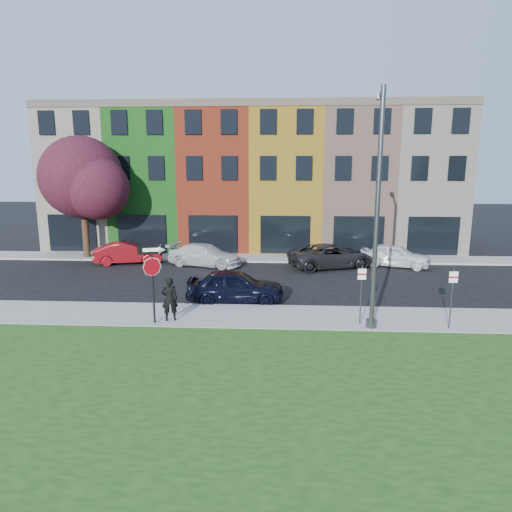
# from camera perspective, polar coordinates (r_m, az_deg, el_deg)

# --- Properties ---
(ground) EXTENTS (120.00, 120.00, 0.00)m
(ground) POSITION_cam_1_polar(r_m,az_deg,el_deg) (16.23, 3.99, -11.35)
(ground) COLOR black
(ground) RESTS_ON ground
(sidewalk_near) EXTENTS (40.00, 3.00, 0.12)m
(sidewalk_near) POSITION_cam_1_polar(r_m,az_deg,el_deg) (19.15, 9.93, -7.69)
(sidewalk_near) COLOR gray
(sidewalk_near) RESTS_ON ground
(sidewalk_far) EXTENTS (40.00, 2.40, 0.12)m
(sidewalk_far) POSITION_cam_1_polar(r_m,az_deg,el_deg) (30.72, -1.96, -0.23)
(sidewalk_far) COLOR gray
(sidewalk_far) RESTS_ON ground
(rowhouse_block) EXTENTS (30.00, 10.12, 10.00)m
(rowhouse_block) POSITION_cam_1_polar(r_m,az_deg,el_deg) (36.24, -0.33, 9.41)
(rowhouse_block) COLOR beige
(rowhouse_block) RESTS_ON ground
(stop_sign) EXTENTS (1.02, 0.33, 3.12)m
(stop_sign) POSITION_cam_1_polar(r_m,az_deg,el_deg) (17.99, -12.85, -1.51)
(stop_sign) COLOR black
(stop_sign) RESTS_ON sidewalk_near
(man) EXTENTS (0.88, 0.77, 1.78)m
(man) POSITION_cam_1_polar(r_m,az_deg,el_deg) (18.52, -10.75, -5.29)
(man) COLOR black
(man) RESTS_ON sidewalk_near
(sedan_near) EXTENTS (2.08, 4.56, 1.51)m
(sedan_near) POSITION_cam_1_polar(r_m,az_deg,el_deg) (21.08, -2.63, -3.76)
(sedan_near) COLOR black
(sedan_near) RESTS_ON ground
(parked_car_red) EXTENTS (3.60, 4.97, 1.39)m
(parked_car_red) POSITION_cam_1_polar(r_m,az_deg,el_deg) (30.27, -15.67, 0.39)
(parked_car_red) COLOR maroon
(parked_car_red) RESTS_ON ground
(parked_car_silver) EXTENTS (4.32, 5.67, 1.36)m
(parked_car_silver) POSITION_cam_1_polar(r_m,az_deg,el_deg) (28.69, -6.41, 0.13)
(parked_car_silver) COLOR silver
(parked_car_silver) RESTS_ON ground
(parked_car_dark) EXTENTS (5.69, 6.78, 1.47)m
(parked_car_dark) POSITION_cam_1_polar(r_m,az_deg,el_deg) (28.38, 9.40, 0.02)
(parked_car_dark) COLOR black
(parked_car_dark) RESTS_ON ground
(parked_car_white) EXTENTS (4.29, 5.25, 1.43)m
(parked_car_white) POSITION_cam_1_polar(r_m,az_deg,el_deg) (29.51, 16.99, 0.08)
(parked_car_white) COLOR white
(parked_car_white) RESTS_ON ground
(street_lamp) EXTENTS (0.67, 2.57, 8.86)m
(street_lamp) POSITION_cam_1_polar(r_m,az_deg,el_deg) (17.50, 14.87, 5.50)
(street_lamp) COLOR #424547
(street_lamp) RESTS_ON sidewalk_near
(parking_sign_a) EXTENTS (0.32, 0.08, 2.34)m
(parking_sign_a) POSITION_cam_1_polar(r_m,az_deg,el_deg) (18.09, 13.03, -3.95)
(parking_sign_a) COLOR #424547
(parking_sign_a) RESTS_ON sidewalk_near
(parking_sign_b) EXTENTS (0.32, 0.08, 2.36)m
(parking_sign_b) POSITION_cam_1_polar(r_m,az_deg,el_deg) (18.64, 23.31, -4.12)
(parking_sign_b) COLOR #424547
(parking_sign_b) RESTS_ON sidewalk_near
(tree_purple) EXTENTS (6.42, 5.61, 7.97)m
(tree_purple) POSITION_cam_1_polar(r_m,az_deg,el_deg) (32.33, -20.75, 8.94)
(tree_purple) COLOR black
(tree_purple) RESTS_ON sidewalk_far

